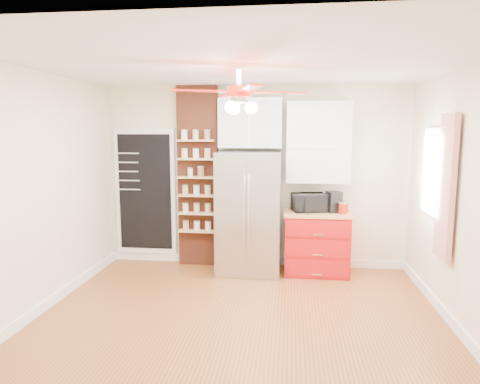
# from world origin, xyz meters

# --- Properties ---
(floor) EXTENTS (4.50, 4.50, 0.00)m
(floor) POSITION_xyz_m (0.00, 0.00, 0.00)
(floor) COLOR #955026
(floor) RESTS_ON ground
(ceiling) EXTENTS (4.50, 4.50, 0.00)m
(ceiling) POSITION_xyz_m (0.00, 0.00, 2.70)
(ceiling) COLOR white
(ceiling) RESTS_ON wall_back
(wall_back) EXTENTS (4.50, 0.02, 2.70)m
(wall_back) POSITION_xyz_m (0.00, 2.00, 1.35)
(wall_back) COLOR #F7E8C6
(wall_back) RESTS_ON floor
(wall_front) EXTENTS (4.50, 0.02, 2.70)m
(wall_front) POSITION_xyz_m (0.00, -2.00, 1.35)
(wall_front) COLOR #F7E8C6
(wall_front) RESTS_ON floor
(wall_left) EXTENTS (0.02, 4.00, 2.70)m
(wall_left) POSITION_xyz_m (-2.25, 0.00, 1.35)
(wall_left) COLOR #F7E8C6
(wall_left) RESTS_ON floor
(wall_right) EXTENTS (0.02, 4.00, 2.70)m
(wall_right) POSITION_xyz_m (2.25, 0.00, 1.35)
(wall_right) COLOR #F7E8C6
(wall_right) RESTS_ON floor
(chalkboard) EXTENTS (0.95, 0.05, 1.95)m
(chalkboard) POSITION_xyz_m (-1.70, 1.96, 1.10)
(chalkboard) COLOR white
(chalkboard) RESTS_ON wall_back
(brick_pillar) EXTENTS (0.60, 0.16, 2.70)m
(brick_pillar) POSITION_xyz_m (-0.85, 1.92, 1.35)
(brick_pillar) COLOR brown
(brick_pillar) RESTS_ON floor
(fridge) EXTENTS (0.90, 0.70, 1.75)m
(fridge) POSITION_xyz_m (-0.05, 1.63, 0.88)
(fridge) COLOR #AEAFB3
(fridge) RESTS_ON floor
(upper_glass_cabinet) EXTENTS (0.90, 0.35, 0.70)m
(upper_glass_cabinet) POSITION_xyz_m (-0.05, 1.82, 2.15)
(upper_glass_cabinet) COLOR white
(upper_glass_cabinet) RESTS_ON wall_back
(red_cabinet) EXTENTS (0.94, 0.64, 0.90)m
(red_cabinet) POSITION_xyz_m (0.92, 1.68, 0.45)
(red_cabinet) COLOR #AC0F11
(red_cabinet) RESTS_ON floor
(upper_shelf_unit) EXTENTS (0.90, 0.30, 1.15)m
(upper_shelf_unit) POSITION_xyz_m (0.92, 1.85, 1.88)
(upper_shelf_unit) COLOR white
(upper_shelf_unit) RESTS_ON wall_back
(window) EXTENTS (0.04, 0.75, 1.05)m
(window) POSITION_xyz_m (2.23, 0.90, 1.55)
(window) COLOR white
(window) RESTS_ON wall_right
(curtain) EXTENTS (0.06, 0.40, 1.55)m
(curtain) POSITION_xyz_m (2.18, 0.35, 1.45)
(curtain) COLOR red
(curtain) RESTS_ON wall_right
(ceiling_fan) EXTENTS (1.40, 1.40, 0.44)m
(ceiling_fan) POSITION_xyz_m (0.00, 0.00, 2.42)
(ceiling_fan) COLOR silver
(ceiling_fan) RESTS_ON ceiling
(toaster_oven) EXTENTS (0.53, 0.42, 0.26)m
(toaster_oven) POSITION_xyz_m (0.80, 1.68, 1.03)
(toaster_oven) COLOR black
(toaster_oven) RESTS_ON red_cabinet
(coffee_maker) EXTENTS (0.23, 0.25, 0.30)m
(coffee_maker) POSITION_xyz_m (1.15, 1.68, 1.05)
(coffee_maker) COLOR black
(coffee_maker) RESTS_ON red_cabinet
(canister_left) EXTENTS (0.14, 0.14, 0.14)m
(canister_left) POSITION_xyz_m (1.25, 1.55, 0.97)
(canister_left) COLOR #A31A09
(canister_left) RESTS_ON red_cabinet
(canister_right) EXTENTS (0.13, 0.13, 0.15)m
(canister_right) POSITION_xyz_m (1.29, 1.68, 0.97)
(canister_right) COLOR #A6090B
(canister_right) RESTS_ON red_cabinet
(pantry_jar_oats) EXTENTS (0.09, 0.09, 0.12)m
(pantry_jar_oats) POSITION_xyz_m (-0.94, 1.78, 1.43)
(pantry_jar_oats) COLOR beige
(pantry_jar_oats) RESTS_ON brick_pillar
(pantry_jar_beans) EXTENTS (0.12, 0.12, 0.14)m
(pantry_jar_beans) POSITION_xyz_m (-0.78, 1.76, 1.44)
(pantry_jar_beans) COLOR brown
(pantry_jar_beans) RESTS_ON brick_pillar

